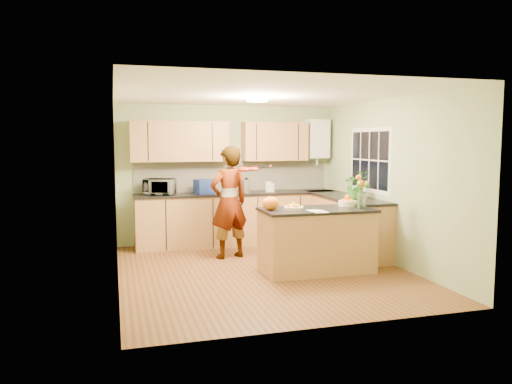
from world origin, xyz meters
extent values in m
plane|color=#552F18|center=(0.00, 0.00, 0.00)|extent=(4.50, 4.50, 0.00)
cube|color=white|center=(0.00, 0.00, 2.50)|extent=(4.00, 4.50, 0.02)
cube|color=#98AC7A|center=(0.00, 2.25, 1.25)|extent=(4.00, 0.02, 2.50)
cube|color=#98AC7A|center=(0.00, -2.25, 1.25)|extent=(4.00, 0.02, 2.50)
cube|color=#98AC7A|center=(-2.00, 0.00, 1.25)|extent=(0.02, 4.50, 2.50)
cube|color=#98AC7A|center=(2.00, 0.00, 1.25)|extent=(0.02, 4.50, 2.50)
cube|color=#AB7244|center=(0.10, 1.95, 0.45)|extent=(3.60, 0.60, 0.90)
cube|color=black|center=(0.10, 1.94, 0.92)|extent=(3.64, 0.62, 0.04)
cube|color=#AB7244|center=(1.70, 0.85, 0.45)|extent=(0.60, 2.20, 0.90)
cube|color=black|center=(1.69, 0.85, 0.92)|extent=(0.62, 2.24, 0.04)
cube|color=beige|center=(0.10, 2.23, 1.20)|extent=(3.60, 0.02, 0.52)
cube|color=#AB7244|center=(-0.90, 2.08, 1.85)|extent=(1.70, 0.34, 0.70)
cube|color=#AB7244|center=(0.85, 2.08, 1.85)|extent=(1.20, 0.34, 0.70)
cube|color=white|center=(1.70, 2.09, 1.90)|extent=(0.40, 0.30, 0.72)
cylinder|color=silver|center=(1.70, 2.09, 1.50)|extent=(0.06, 0.06, 0.20)
cube|color=white|center=(1.99, 0.60, 1.55)|extent=(0.01, 1.30, 1.05)
cube|color=black|center=(1.99, 0.60, 1.55)|extent=(0.01, 1.18, 0.92)
cube|color=white|center=(-1.99, -0.60, 1.30)|extent=(0.02, 0.09, 0.09)
cylinder|color=#FFEABF|center=(0.00, 0.30, 2.46)|extent=(0.30, 0.30, 0.06)
cylinder|color=white|center=(0.00, 0.30, 2.49)|extent=(0.10, 0.10, 0.02)
cube|color=#AB7244|center=(0.73, -0.22, 0.43)|extent=(1.54, 0.77, 0.87)
cube|color=black|center=(0.73, -0.22, 0.89)|extent=(1.58, 0.81, 0.04)
cylinder|color=beige|center=(0.38, -0.22, 0.93)|extent=(0.27, 0.27, 0.04)
cylinder|color=beige|center=(1.28, -0.07, 0.94)|extent=(0.26, 0.26, 0.08)
cylinder|color=silver|center=(1.33, -0.40, 1.02)|extent=(0.12, 0.12, 0.24)
ellipsoid|color=orange|center=(0.06, -0.17, 1.00)|extent=(0.27, 0.24, 0.19)
cube|color=white|center=(0.63, -0.52, 0.91)|extent=(0.20, 0.27, 0.01)
imported|color=#DEB188|center=(-0.28, 0.95, 0.89)|extent=(0.74, 0.59, 1.78)
imported|color=white|center=(-1.27, 1.92, 1.08)|extent=(0.59, 0.51, 0.28)
cube|color=navy|center=(-0.50, 1.93, 1.06)|extent=(0.37, 0.32, 0.25)
cylinder|color=silver|center=(0.28, 1.95, 1.05)|extent=(0.16, 0.16, 0.23)
sphere|color=black|center=(0.28, 1.95, 1.21)|extent=(0.08, 0.08, 0.08)
cylinder|color=beige|center=(0.69, 1.95, 1.03)|extent=(0.15, 0.15, 0.18)
cylinder|color=white|center=(0.75, 1.91, 1.02)|extent=(0.11, 0.11, 0.15)
imported|color=#347C29|center=(1.70, 0.50, 1.17)|extent=(0.42, 0.37, 0.45)
camera|label=1|loc=(-2.02, -6.70, 1.86)|focal=35.00mm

